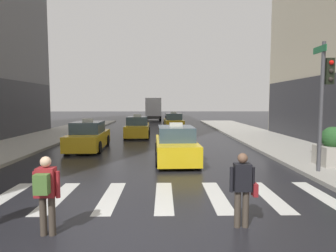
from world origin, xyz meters
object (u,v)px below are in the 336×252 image
(taxi_lead, at_px, (176,145))
(taxi_third, at_px, (138,128))
(taxi_fourth, at_px, (173,122))
(pedestrian_with_backpack, at_px, (46,190))
(traffic_light_pole, at_px, (325,88))
(box_truck, at_px, (153,108))
(planter_near_corner, at_px, (332,148))
(pedestrian_with_handbag, at_px, (243,186))
(taxi_second, at_px, (88,137))

(taxi_lead, xyz_separation_m, taxi_third, (-2.64, 9.22, 0.00))
(taxi_lead, relative_size, taxi_fourth, 1.00)
(taxi_lead, bearing_deg, pedestrian_with_backpack, -111.79)
(taxi_lead, bearing_deg, traffic_light_pole, -26.75)
(taxi_fourth, bearing_deg, box_truck, 100.76)
(pedestrian_with_backpack, bearing_deg, taxi_fourth, 81.57)
(taxi_third, distance_m, planter_near_corner, 14.19)
(box_truck, relative_size, pedestrian_with_backpack, 4.61)
(taxi_lead, height_order, pedestrian_with_handbag, taxi_lead)
(taxi_second, relative_size, taxi_third, 1.00)
(taxi_third, height_order, pedestrian_with_backpack, taxi_third)
(traffic_light_pole, height_order, taxi_lead, traffic_light_pole)
(taxi_third, bearing_deg, traffic_light_pole, -56.12)
(taxi_second, bearing_deg, pedestrian_with_handbag, -59.58)
(planter_near_corner, bearing_deg, taxi_third, 129.37)
(taxi_third, bearing_deg, taxi_second, -111.41)
(taxi_third, bearing_deg, box_truck, 88.32)
(taxi_lead, relative_size, pedestrian_with_handbag, 2.79)
(taxi_third, height_order, taxi_fourth, same)
(taxi_third, distance_m, box_truck, 19.81)
(taxi_second, bearing_deg, taxi_fourth, 66.47)
(traffic_light_pole, xyz_separation_m, taxi_second, (-10.33, 6.01, -2.53))
(box_truck, height_order, planter_near_corner, box_truck)
(traffic_light_pole, relative_size, taxi_third, 1.05)
(traffic_light_pole, relative_size, taxi_second, 1.05)
(taxi_lead, height_order, pedestrian_with_backpack, taxi_lead)
(taxi_second, xyz_separation_m, taxi_third, (2.32, 5.92, 0.00))
(box_truck, distance_m, pedestrian_with_handbag, 36.23)
(taxi_third, xyz_separation_m, box_truck, (0.58, 19.77, 1.13))
(traffic_light_pole, height_order, box_truck, traffic_light_pole)
(pedestrian_with_backpack, bearing_deg, traffic_light_pole, 29.51)
(pedestrian_with_handbag, bearing_deg, taxi_lead, 99.16)
(planter_near_corner, bearing_deg, pedestrian_with_backpack, -148.63)
(pedestrian_with_backpack, bearing_deg, pedestrian_with_handbag, 4.78)
(taxi_fourth, bearing_deg, taxi_second, -113.53)
(box_truck, bearing_deg, taxi_lead, -85.94)
(traffic_light_pole, relative_size, taxi_lead, 1.04)
(taxi_second, xyz_separation_m, pedestrian_with_handbag, (6.10, -10.39, 0.21))
(taxi_second, height_order, box_truck, box_truck)
(pedestrian_with_backpack, bearing_deg, box_truck, 88.56)
(traffic_light_pole, xyz_separation_m, taxi_fourth, (-4.91, 18.45, -2.53))
(taxi_third, xyz_separation_m, pedestrian_with_backpack, (-0.34, -16.66, 0.25))
(taxi_fourth, distance_m, pedestrian_with_backpack, 23.43)
(box_truck, relative_size, planter_near_corner, 4.75)
(taxi_lead, distance_m, pedestrian_with_handbag, 7.18)
(taxi_lead, height_order, taxi_second, same)
(traffic_light_pole, bearing_deg, taxi_second, 149.82)
(taxi_lead, xyz_separation_m, taxi_fourth, (0.46, 15.74, 0.00))
(traffic_light_pole, distance_m, pedestrian_with_handbag, 6.52)
(taxi_lead, distance_m, box_truck, 29.08)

